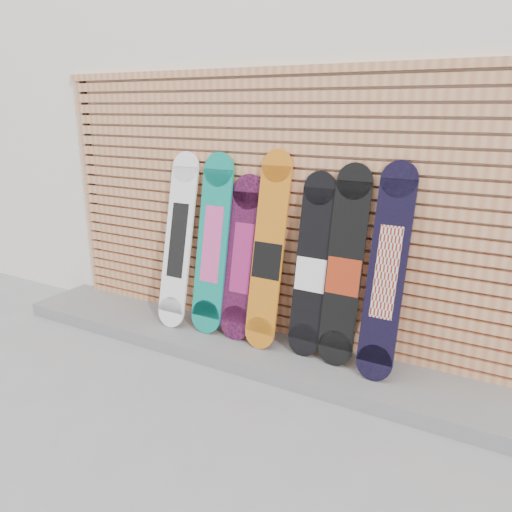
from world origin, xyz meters
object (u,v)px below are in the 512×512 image
(snowboard_1, at_px, (212,244))
(snowboard_5, at_px, (345,268))
(snowboard_2, at_px, (242,258))
(snowboard_0, at_px, (178,240))
(snowboard_4, at_px, (312,267))
(snowboard_3, at_px, (268,252))
(snowboard_6, at_px, (387,272))

(snowboard_1, relative_size, snowboard_5, 1.02)
(snowboard_2, bearing_deg, snowboard_0, -176.98)
(snowboard_4, bearing_deg, snowboard_3, -175.14)
(snowboard_4, bearing_deg, snowboard_2, -179.17)
(snowboard_2, relative_size, snowboard_4, 0.96)
(snowboard_3, relative_size, snowboard_6, 1.02)
(snowboard_1, bearing_deg, snowboard_0, -175.82)
(snowboard_0, bearing_deg, snowboard_5, 1.15)
(snowboard_1, height_order, snowboard_5, snowboard_1)
(snowboard_0, distance_m, snowboard_2, 0.64)
(snowboard_2, xyz_separation_m, snowboard_4, (0.62, 0.01, 0.02))
(snowboard_1, xyz_separation_m, snowboard_3, (0.54, -0.01, 0.01))
(snowboard_0, distance_m, snowboard_3, 0.89)
(snowboard_3, bearing_deg, snowboard_4, 4.86)
(snowboard_5, bearing_deg, snowboard_4, 177.41)
(snowboard_1, bearing_deg, snowboard_3, -1.42)
(snowboard_0, xyz_separation_m, snowboard_5, (1.52, 0.03, -0.02))
(snowboard_6, bearing_deg, snowboard_0, 179.94)
(snowboard_5, xyz_separation_m, snowboard_6, (0.32, -0.03, 0.03))
(snowboard_1, xyz_separation_m, snowboard_5, (1.18, 0.01, -0.02))
(snowboard_1, bearing_deg, snowboard_2, 1.66)
(snowboard_0, height_order, snowboard_3, snowboard_3)
(snowboard_3, distance_m, snowboard_5, 0.63)
(snowboard_2, relative_size, snowboard_3, 0.87)
(snowboard_2, height_order, snowboard_6, snowboard_6)
(snowboard_1, xyz_separation_m, snowboard_2, (0.29, 0.01, -0.08))
(snowboard_3, bearing_deg, snowboard_6, -0.82)
(snowboard_3, relative_size, snowboard_5, 1.05)
(snowboard_2, bearing_deg, snowboard_1, -178.34)
(snowboard_0, height_order, snowboard_6, snowboard_6)
(snowboard_2, distance_m, snowboard_4, 0.62)
(snowboard_0, xyz_separation_m, snowboard_2, (0.63, 0.03, -0.08))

